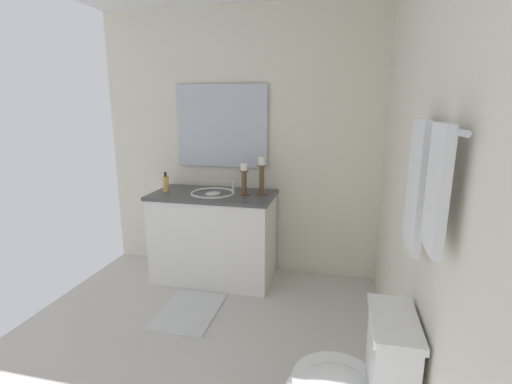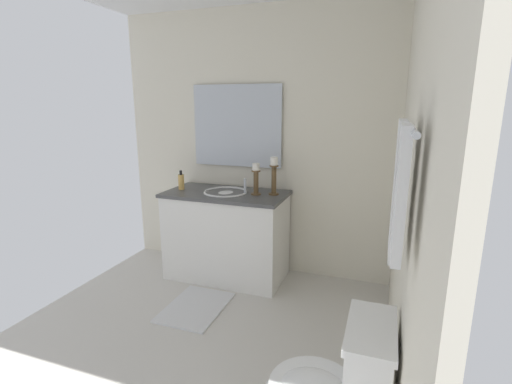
{
  "view_description": "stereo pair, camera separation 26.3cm",
  "coord_description": "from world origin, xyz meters",
  "px_view_note": "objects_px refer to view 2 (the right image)",
  "views": [
    {
      "loc": [
        2.03,
        0.95,
        1.6
      ],
      "look_at": [
        -0.2,
        0.43,
        1.06
      ],
      "focal_mm": 26.08,
      "sensor_mm": 36.0,
      "label": 1
    },
    {
      "loc": [
        1.96,
        1.2,
        1.6
      ],
      "look_at": [
        -0.2,
        0.43,
        1.06
      ],
      "focal_mm": 26.08,
      "sensor_mm": 36.0,
      "label": 2
    }
  ],
  "objects_px": {
    "sink_basin": "(226,196)",
    "candle_holder_short": "(256,178)",
    "candle_holder_tall": "(274,175)",
    "soap_bottle": "(181,182)",
    "mirror": "(237,126)",
    "bath_mat": "(196,307)",
    "vanity_cabinet": "(227,235)",
    "towel_near_vanity": "(397,190)",
    "towel_center": "(401,193)",
    "towel_bar": "(411,128)"
  },
  "relations": [
    {
      "from": "sink_basin",
      "to": "vanity_cabinet",
      "type": "bearing_deg",
      "value": -90.0
    },
    {
      "from": "candle_holder_short",
      "to": "bath_mat",
      "type": "xyz_separation_m",
      "value": [
        0.64,
        -0.29,
        -0.96
      ]
    },
    {
      "from": "sink_basin",
      "to": "candle_holder_tall",
      "type": "xyz_separation_m",
      "value": [
        -0.07,
        0.43,
        0.22
      ]
    },
    {
      "from": "candle_holder_tall",
      "to": "towel_center",
      "type": "xyz_separation_m",
      "value": [
        1.91,
        0.97,
        0.34
      ]
    },
    {
      "from": "bath_mat",
      "to": "mirror",
      "type": "bearing_deg",
      "value": 180.0
    },
    {
      "from": "candle_holder_short",
      "to": "towel_bar",
      "type": "height_order",
      "value": "towel_bar"
    },
    {
      "from": "candle_holder_short",
      "to": "towel_center",
      "type": "distance_m",
      "value": 2.2
    },
    {
      "from": "vanity_cabinet",
      "to": "towel_near_vanity",
      "type": "relative_size",
      "value": 2.11
    },
    {
      "from": "vanity_cabinet",
      "to": "candle_holder_short",
      "type": "height_order",
      "value": "candle_holder_short"
    },
    {
      "from": "towel_bar",
      "to": "towel_near_vanity",
      "type": "xyz_separation_m",
      "value": [
        -0.16,
        -0.02,
        -0.24
      ]
    },
    {
      "from": "towel_bar",
      "to": "towel_center",
      "type": "xyz_separation_m",
      "value": [
        0.16,
        -0.02,
        -0.18
      ]
    },
    {
      "from": "candle_holder_tall",
      "to": "soap_bottle",
      "type": "bearing_deg",
      "value": -83.9
    },
    {
      "from": "mirror",
      "to": "bath_mat",
      "type": "xyz_separation_m",
      "value": [
        0.91,
        -0.0,
        -1.39
      ]
    },
    {
      "from": "sink_basin",
      "to": "soap_bottle",
      "type": "distance_m",
      "value": 0.46
    },
    {
      "from": "bath_mat",
      "to": "towel_near_vanity",
      "type": "bearing_deg",
      "value": 57.72
    },
    {
      "from": "mirror",
      "to": "towel_near_vanity",
      "type": "distance_m",
      "value": 2.28
    },
    {
      "from": "candle_holder_tall",
      "to": "soap_bottle",
      "type": "relative_size",
      "value": 1.86
    },
    {
      "from": "mirror",
      "to": "towel_center",
      "type": "xyz_separation_m",
      "value": [
        2.12,
        1.41,
        -0.06
      ]
    },
    {
      "from": "mirror",
      "to": "towel_near_vanity",
      "type": "height_order",
      "value": "mirror"
    },
    {
      "from": "towel_center",
      "to": "towel_bar",
      "type": "bearing_deg",
      "value": 173.7
    },
    {
      "from": "towel_near_vanity",
      "to": "bath_mat",
      "type": "height_order",
      "value": "towel_near_vanity"
    },
    {
      "from": "vanity_cabinet",
      "to": "bath_mat",
      "type": "distance_m",
      "value": 0.74
    },
    {
      "from": "vanity_cabinet",
      "to": "candle_holder_short",
      "type": "relative_size",
      "value": 3.96
    },
    {
      "from": "candle_holder_short",
      "to": "towel_bar",
      "type": "distance_m",
      "value": 2.11
    },
    {
      "from": "sink_basin",
      "to": "candle_holder_short",
      "type": "height_order",
      "value": "candle_holder_short"
    },
    {
      "from": "vanity_cabinet",
      "to": "towel_bar",
      "type": "distance_m",
      "value": 2.46
    },
    {
      "from": "vanity_cabinet",
      "to": "towel_center",
      "type": "distance_m",
      "value": 2.49
    },
    {
      "from": "candle_holder_short",
      "to": "soap_bottle",
      "type": "bearing_deg",
      "value": -86.75
    },
    {
      "from": "candle_holder_short",
      "to": "soap_bottle",
      "type": "height_order",
      "value": "candle_holder_short"
    },
    {
      "from": "mirror",
      "to": "bath_mat",
      "type": "relative_size",
      "value": 1.46
    },
    {
      "from": "candle_holder_short",
      "to": "bath_mat",
      "type": "relative_size",
      "value": 0.47
    },
    {
      "from": "candle_holder_tall",
      "to": "bath_mat",
      "type": "height_order",
      "value": "candle_holder_tall"
    },
    {
      "from": "mirror",
      "to": "towel_bar",
      "type": "distance_m",
      "value": 2.42
    },
    {
      "from": "towel_bar",
      "to": "bath_mat",
      "type": "distance_m",
      "value": 2.33
    },
    {
      "from": "candle_holder_short",
      "to": "mirror",
      "type": "bearing_deg",
      "value": -132.66
    },
    {
      "from": "bath_mat",
      "to": "soap_bottle",
      "type": "bearing_deg",
      "value": -143.55
    },
    {
      "from": "candle_holder_tall",
      "to": "towel_bar",
      "type": "relative_size",
      "value": 0.51
    },
    {
      "from": "towel_near_vanity",
      "to": "mirror",
      "type": "bearing_deg",
      "value": -141.9
    },
    {
      "from": "candle_holder_tall",
      "to": "towel_near_vanity",
      "type": "distance_m",
      "value": 1.88
    },
    {
      "from": "candle_holder_tall",
      "to": "candle_holder_short",
      "type": "xyz_separation_m",
      "value": [
        0.05,
        -0.15,
        -0.03
      ]
    },
    {
      "from": "vanity_cabinet",
      "to": "soap_bottle",
      "type": "relative_size",
      "value": 6.16
    },
    {
      "from": "candle_holder_short",
      "to": "soap_bottle",
      "type": "xyz_separation_m",
      "value": [
        0.04,
        -0.73,
        -0.07
      ]
    },
    {
      "from": "vanity_cabinet",
      "to": "sink_basin",
      "type": "xyz_separation_m",
      "value": [
        0.0,
        0.0,
        0.37
      ]
    },
    {
      "from": "candle_holder_tall",
      "to": "candle_holder_short",
      "type": "bearing_deg",
      "value": -70.55
    },
    {
      "from": "soap_bottle",
      "to": "towel_bar",
      "type": "bearing_deg",
      "value": 48.52
    },
    {
      "from": "vanity_cabinet",
      "to": "soap_bottle",
      "type": "height_order",
      "value": "soap_bottle"
    },
    {
      "from": "sink_basin",
      "to": "towel_bar",
      "type": "height_order",
      "value": "towel_bar"
    },
    {
      "from": "vanity_cabinet",
      "to": "towel_near_vanity",
      "type": "height_order",
      "value": "towel_near_vanity"
    },
    {
      "from": "candle_holder_short",
      "to": "towel_near_vanity",
      "type": "distance_m",
      "value": 1.92
    },
    {
      "from": "vanity_cabinet",
      "to": "candle_holder_tall",
      "type": "height_order",
      "value": "candle_holder_tall"
    }
  ]
}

